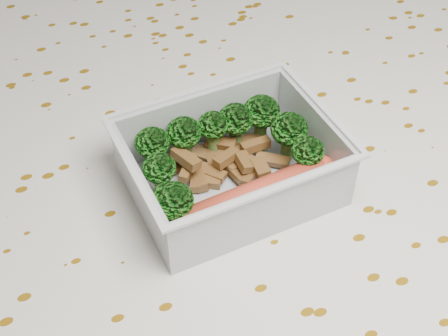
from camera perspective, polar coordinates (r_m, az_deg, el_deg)
name	(u,v)px	position (r m, az deg, el deg)	size (l,w,h in m)	color
dining_table	(220,260)	(0.57, -0.40, -8.45)	(1.40, 0.90, 0.75)	brown
tablecloth	(219,225)	(0.53, -0.43, -5.22)	(1.46, 0.96, 0.19)	silver
lunch_container	(231,170)	(0.49, 0.65, -0.18)	(0.17, 0.13, 0.06)	silver
broccoli_florets	(222,143)	(0.49, -0.21, 2.27)	(0.14, 0.09, 0.04)	#608C3F
meat_pile	(224,162)	(0.50, 0.03, 0.56)	(0.10, 0.06, 0.03)	brown
sausage	(256,196)	(0.47, 2.90, -2.57)	(0.14, 0.03, 0.02)	#C03F29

